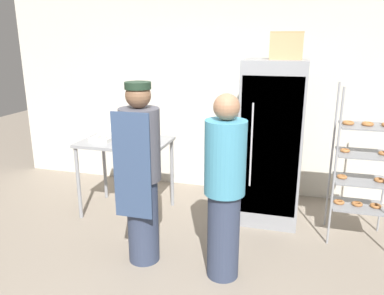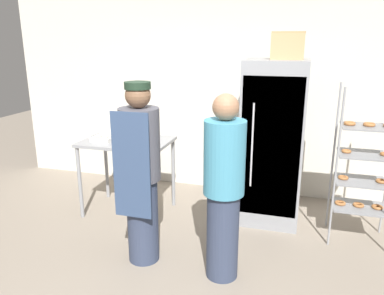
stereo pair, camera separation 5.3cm
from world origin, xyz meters
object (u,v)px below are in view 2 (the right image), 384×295
Objects in this scene: person_baker at (141,173)px; person_customer at (224,189)px; donut_box at (104,137)px; binder_stack at (139,137)px; blender_pitcher at (128,126)px; refrigerator at (272,143)px; baking_rack at (364,167)px; cardboard_storage_box at (288,46)px.

person_customer is (0.79, -0.04, -0.05)m from person_baker.
donut_box is 0.43m from binder_stack.
donut_box is at bearing -127.32° from blender_pitcher.
refrigerator is 6.58× the size of donut_box.
binder_stack is 0.19× the size of person_customer.
person_customer is (-0.30, -1.27, -0.09)m from refrigerator.
person_customer reaches higher than blender_pitcher.
baking_rack is at bearing 40.26° from person_customer.
person_customer reaches higher than donut_box.
binder_stack is 1.05m from person_baker.
person_baker reaches higher than donut_box.
person_customer is at bearing -3.06° from person_baker.
blender_pitcher is at bearing 177.53° from baking_rack.
blender_pitcher reaches higher than donut_box.
baking_rack is at bearing -2.47° from blender_pitcher.
baking_rack is 0.96× the size of person_baker.
person_baker is (-2.03, -1.01, 0.08)m from baking_rack.
cardboard_storage_box is (2.04, 0.39, 1.04)m from donut_box.
blender_pitcher is (0.19, 0.25, 0.09)m from donut_box.
baking_rack reaches higher than binder_stack.
blender_pitcher is at bearing -175.89° from cardboard_storage_box.
donut_box is at bearing 134.55° from person_baker.
person_baker is (0.86, -0.87, -0.07)m from donut_box.
donut_box is (-2.88, -0.14, 0.15)m from baking_rack.
baking_rack is 0.99× the size of person_customer.
blender_pitcher reaches higher than binder_stack.
person_baker is at bearing -131.33° from refrigerator.
baking_rack is 5.15× the size of binder_stack.
person_baker is (-1.08, -1.23, -0.04)m from refrigerator.
person_baker reaches higher than blender_pitcher.
donut_box is at bearing -169.24° from cardboard_storage_box.
person_baker is 1.04× the size of person_customer.
refrigerator is at bearing 166.83° from baking_rack.
binder_stack is at bearing -169.17° from cardboard_storage_box.
binder_stack is at bearing -178.59° from baking_rack.
baking_rack is at bearing 1.41° from binder_stack.
baking_rack is at bearing 2.75° from donut_box.
donut_box is 0.33m from blender_pitcher.
binder_stack is 0.19× the size of person_baker.
blender_pitcher is 0.19× the size of person_customer.
cardboard_storage_box is 2.05m from person_baker.
binder_stack is (-2.46, -0.06, 0.15)m from baking_rack.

